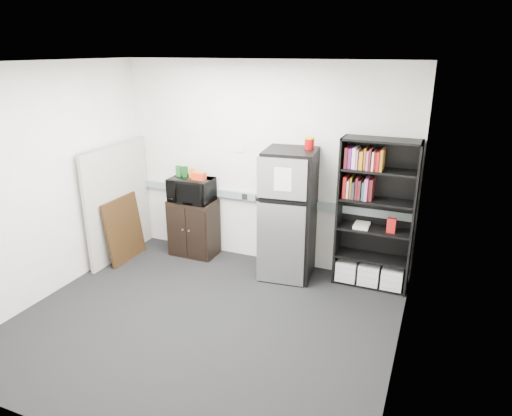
% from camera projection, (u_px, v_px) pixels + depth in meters
% --- Properties ---
extents(floor, '(4.00, 4.00, 0.00)m').
position_uv_depth(floor, '(203.00, 322.00, 4.98)').
color(floor, black).
rests_on(floor, ground).
extents(wall_back, '(4.00, 0.02, 2.70)m').
position_uv_depth(wall_back, '(263.00, 165.00, 6.05)').
color(wall_back, silver).
rests_on(wall_back, floor).
extents(wall_right, '(0.02, 3.50, 2.70)m').
position_uv_depth(wall_right, '(408.00, 235.00, 3.80)').
color(wall_right, silver).
rests_on(wall_right, floor).
extents(wall_left, '(0.02, 3.50, 2.70)m').
position_uv_depth(wall_left, '(46.00, 183.00, 5.25)').
color(wall_left, silver).
rests_on(wall_left, floor).
extents(ceiling, '(4.00, 3.50, 0.02)m').
position_uv_depth(ceiling, '(192.00, 63.00, 4.08)').
color(ceiling, white).
rests_on(ceiling, wall_back).
extents(electrical_raceway, '(3.92, 0.05, 0.10)m').
position_uv_depth(electrical_raceway, '(262.00, 198.00, 6.18)').
color(electrical_raceway, gray).
rests_on(electrical_raceway, wall_back).
extents(wall_note, '(0.14, 0.00, 0.10)m').
position_uv_depth(wall_note, '(239.00, 149.00, 6.11)').
color(wall_note, white).
rests_on(wall_note, wall_back).
extents(bookshelf, '(0.90, 0.34, 1.85)m').
position_uv_depth(bookshelf, '(375.00, 216.00, 5.48)').
color(bookshelf, black).
rests_on(bookshelf, floor).
extents(cubicle_partition, '(0.06, 1.30, 1.62)m').
position_uv_depth(cubicle_partition, '(118.00, 201.00, 6.34)').
color(cubicle_partition, '#AAA597').
rests_on(cubicle_partition, floor).
extents(cabinet, '(0.65, 0.44, 0.81)m').
position_uv_depth(cabinet, '(194.00, 228.00, 6.50)').
color(cabinet, black).
rests_on(cabinet, floor).
extents(microwave, '(0.60, 0.41, 0.33)m').
position_uv_depth(microwave, '(191.00, 190.00, 6.30)').
color(microwave, black).
rests_on(microwave, cabinet).
extents(snack_box_a, '(0.07, 0.05, 0.15)m').
position_uv_depth(snack_box_a, '(179.00, 171.00, 6.32)').
color(snack_box_a, '#1A5C20').
rests_on(snack_box_a, microwave).
extents(snack_box_b, '(0.08, 0.06, 0.15)m').
position_uv_depth(snack_box_b, '(185.00, 172.00, 6.29)').
color(snack_box_b, '#0D3C14').
rests_on(snack_box_b, microwave).
extents(snack_box_c, '(0.07, 0.06, 0.14)m').
position_uv_depth(snack_box_c, '(192.00, 173.00, 6.25)').
color(snack_box_c, orange).
rests_on(snack_box_c, microwave).
extents(snack_bag, '(0.18, 0.10, 0.10)m').
position_uv_depth(snack_bag, '(199.00, 176.00, 6.16)').
color(snack_bag, red).
rests_on(snack_bag, microwave).
extents(refrigerator, '(0.69, 0.72, 1.67)m').
position_uv_depth(refrigerator, '(289.00, 215.00, 5.76)').
color(refrigerator, black).
rests_on(refrigerator, floor).
extents(coffee_can, '(0.12, 0.12, 0.16)m').
position_uv_depth(coffee_can, '(309.00, 142.00, 5.50)').
color(coffee_can, '#A40709').
rests_on(coffee_can, refrigerator).
extents(framed_poster, '(0.15, 0.70, 0.89)m').
position_uv_depth(framed_poster, '(124.00, 229.00, 6.33)').
color(framed_poster, black).
rests_on(framed_poster, floor).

